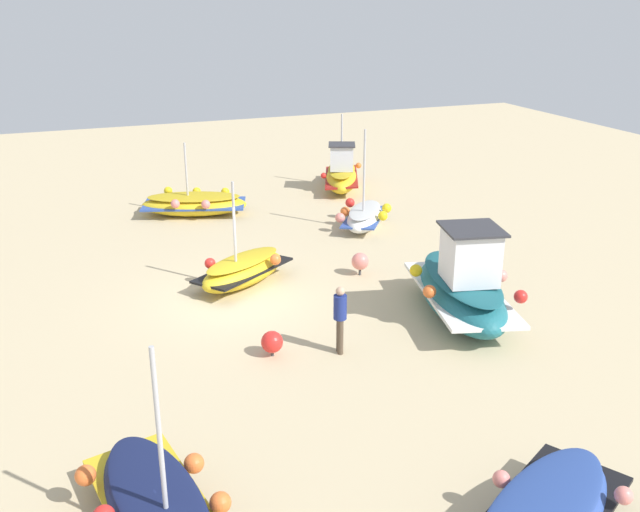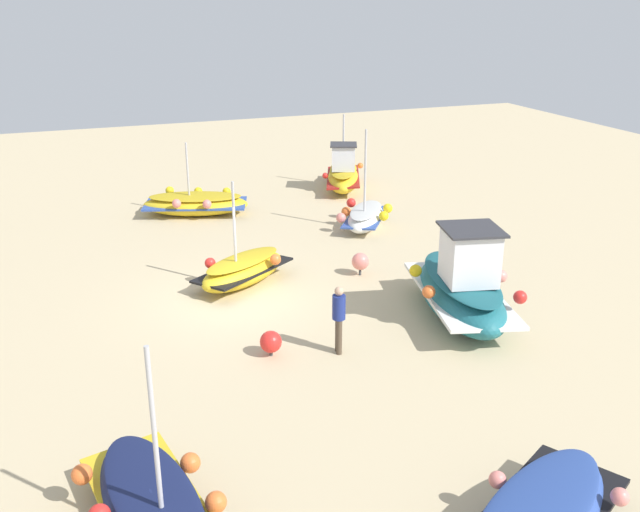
{
  "view_description": "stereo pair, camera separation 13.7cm",
  "coord_description": "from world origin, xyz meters",
  "px_view_note": "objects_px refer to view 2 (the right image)",
  "views": [
    {
      "loc": [
        -18.43,
        4.5,
        8.31
      ],
      "look_at": [
        0.18,
        -2.68,
        0.9
      ],
      "focal_mm": 40.29,
      "sensor_mm": 36.0,
      "label": 1
    },
    {
      "loc": [
        -18.48,
        4.37,
        8.31
      ],
      "look_at": [
        0.18,
        -2.68,
        0.9
      ],
      "focal_mm": 40.29,
      "sensor_mm": 36.0,
      "label": 2
    }
  ],
  "objects_px": {
    "fishing_boat_2": "(462,288)",
    "mooring_buoy_1": "(271,342)",
    "fishing_boat_6": "(343,174)",
    "mooring_buoy_0": "(360,261)",
    "fishing_boat_3": "(365,216)",
    "fishing_boat_0": "(243,270)",
    "person_walking": "(339,315)",
    "fishing_boat_1": "(154,508)",
    "fishing_boat_5": "(196,203)"
  },
  "relations": [
    {
      "from": "fishing_boat_0",
      "to": "fishing_boat_2",
      "type": "xyz_separation_m",
      "value": [
        -4.34,
        -4.87,
        0.4
      ]
    },
    {
      "from": "fishing_boat_1",
      "to": "mooring_buoy_0",
      "type": "xyz_separation_m",
      "value": [
        9.12,
        -7.66,
        -0.01
      ]
    },
    {
      "from": "fishing_boat_5",
      "to": "fishing_boat_0",
      "type": "bearing_deg",
      "value": -72.12
    },
    {
      "from": "fishing_boat_1",
      "to": "fishing_boat_2",
      "type": "xyz_separation_m",
      "value": [
        5.35,
        -8.95,
        0.41
      ]
    },
    {
      "from": "fishing_boat_5",
      "to": "fishing_boat_6",
      "type": "bearing_deg",
      "value": 31.22
    },
    {
      "from": "fishing_boat_5",
      "to": "fishing_boat_2",
      "type": "bearing_deg",
      "value": -49.6
    },
    {
      "from": "person_walking",
      "to": "mooring_buoy_0",
      "type": "distance_m",
      "value": 5.16
    },
    {
      "from": "fishing_boat_2",
      "to": "fishing_boat_3",
      "type": "relative_size",
      "value": 1.35
    },
    {
      "from": "fishing_boat_1",
      "to": "fishing_boat_3",
      "type": "relative_size",
      "value": 1.14
    },
    {
      "from": "fishing_boat_6",
      "to": "mooring_buoy_1",
      "type": "distance_m",
      "value": 15.69
    },
    {
      "from": "fishing_boat_1",
      "to": "mooring_buoy_0",
      "type": "relative_size",
      "value": 5.9
    },
    {
      "from": "mooring_buoy_0",
      "to": "person_walking",
      "type": "bearing_deg",
      "value": 150.39
    },
    {
      "from": "fishing_boat_0",
      "to": "fishing_boat_3",
      "type": "relative_size",
      "value": 0.93
    },
    {
      "from": "mooring_buoy_1",
      "to": "fishing_boat_2",
      "type": "bearing_deg",
      "value": -87.25
    },
    {
      "from": "fishing_boat_3",
      "to": "fishing_boat_6",
      "type": "height_order",
      "value": "fishing_boat_3"
    },
    {
      "from": "fishing_boat_2",
      "to": "person_walking",
      "type": "bearing_deg",
      "value": -66.75
    },
    {
      "from": "fishing_boat_6",
      "to": "mooring_buoy_1",
      "type": "xyz_separation_m",
      "value": [
        -13.75,
        7.56,
        -0.31
      ]
    },
    {
      "from": "fishing_boat_2",
      "to": "fishing_boat_3",
      "type": "bearing_deg",
      "value": -172.69
    },
    {
      "from": "fishing_boat_1",
      "to": "fishing_boat_3",
      "type": "height_order",
      "value": "fishing_boat_3"
    },
    {
      "from": "mooring_buoy_0",
      "to": "mooring_buoy_1",
      "type": "height_order",
      "value": "mooring_buoy_0"
    },
    {
      "from": "fishing_boat_2",
      "to": "fishing_boat_6",
      "type": "height_order",
      "value": "fishing_boat_6"
    },
    {
      "from": "fishing_boat_6",
      "to": "fishing_boat_1",
      "type": "bearing_deg",
      "value": -8.17
    },
    {
      "from": "fishing_boat_0",
      "to": "mooring_buoy_1",
      "type": "bearing_deg",
      "value": -130.41
    },
    {
      "from": "fishing_boat_1",
      "to": "fishing_boat_5",
      "type": "relative_size",
      "value": 0.96
    },
    {
      "from": "person_walking",
      "to": "mooring_buoy_0",
      "type": "xyz_separation_m",
      "value": [
        4.46,
        -2.53,
        -0.55
      ]
    },
    {
      "from": "fishing_boat_2",
      "to": "fishing_boat_3",
      "type": "distance_m",
      "value": 8.15
    },
    {
      "from": "fishing_boat_3",
      "to": "person_walking",
      "type": "xyz_separation_m",
      "value": [
        -8.78,
        4.64,
        0.58
      ]
    },
    {
      "from": "fishing_boat_1",
      "to": "fishing_boat_2",
      "type": "relative_size",
      "value": 0.84
    },
    {
      "from": "fishing_boat_1",
      "to": "mooring_buoy_1",
      "type": "distance_m",
      "value": 6.2
    },
    {
      "from": "fishing_boat_2",
      "to": "mooring_buoy_1",
      "type": "distance_m",
      "value": 5.44
    },
    {
      "from": "fishing_boat_5",
      "to": "fishing_boat_1",
      "type": "bearing_deg",
      "value": -84.92
    },
    {
      "from": "mooring_buoy_1",
      "to": "mooring_buoy_0",
      "type": "bearing_deg",
      "value": -45.63
    },
    {
      "from": "fishing_boat_3",
      "to": "mooring_buoy_0",
      "type": "xyz_separation_m",
      "value": [
        -4.32,
        2.11,
        0.03
      ]
    },
    {
      "from": "person_walking",
      "to": "mooring_buoy_1",
      "type": "bearing_deg",
      "value": 175.69
    },
    {
      "from": "fishing_boat_0",
      "to": "fishing_boat_5",
      "type": "xyz_separation_m",
      "value": [
        7.61,
        -0.11,
        -0.02
      ]
    },
    {
      "from": "mooring_buoy_0",
      "to": "mooring_buoy_1",
      "type": "distance_m",
      "value": 5.77
    },
    {
      "from": "fishing_boat_5",
      "to": "person_walking",
      "type": "height_order",
      "value": "fishing_boat_5"
    },
    {
      "from": "fishing_boat_0",
      "to": "mooring_buoy_0",
      "type": "height_order",
      "value": "fishing_boat_0"
    },
    {
      "from": "fishing_boat_2",
      "to": "mooring_buoy_0",
      "type": "xyz_separation_m",
      "value": [
        3.77,
        1.29,
        -0.42
      ]
    },
    {
      "from": "fishing_boat_0",
      "to": "fishing_boat_6",
      "type": "height_order",
      "value": "fishing_boat_0"
    },
    {
      "from": "fishing_boat_1",
      "to": "fishing_boat_0",
      "type": "bearing_deg",
      "value": -32.52
    },
    {
      "from": "fishing_boat_5",
      "to": "fishing_boat_6",
      "type": "relative_size",
      "value": 1.01
    },
    {
      "from": "fishing_boat_2",
      "to": "fishing_boat_6",
      "type": "distance_m",
      "value": 13.66
    },
    {
      "from": "fishing_boat_0",
      "to": "mooring_buoy_0",
      "type": "xyz_separation_m",
      "value": [
        -0.57,
        -3.57,
        -0.02
      ]
    },
    {
      "from": "fishing_boat_1",
      "to": "fishing_boat_3",
      "type": "xyz_separation_m",
      "value": [
        13.44,
        -9.77,
        -0.04
      ]
    },
    {
      "from": "fishing_boat_1",
      "to": "mooring_buoy_1",
      "type": "xyz_separation_m",
      "value": [
        5.09,
        -3.54,
        -0.09
      ]
    },
    {
      "from": "fishing_boat_6",
      "to": "mooring_buoy_0",
      "type": "distance_m",
      "value": 10.31
    },
    {
      "from": "fishing_boat_0",
      "to": "fishing_boat_3",
      "type": "height_order",
      "value": "fishing_boat_3"
    },
    {
      "from": "fishing_boat_0",
      "to": "mooring_buoy_1",
      "type": "height_order",
      "value": "fishing_boat_0"
    },
    {
      "from": "person_walking",
      "to": "fishing_boat_5",
      "type": "bearing_deg",
      "value": 104.9
    }
  ]
}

